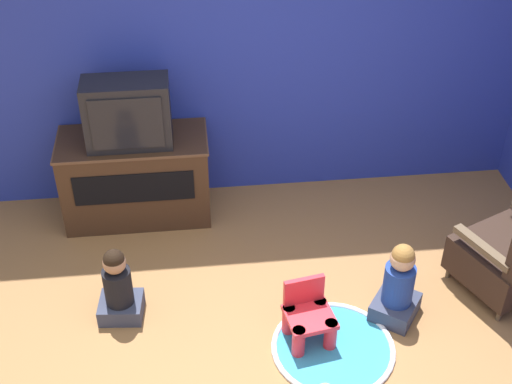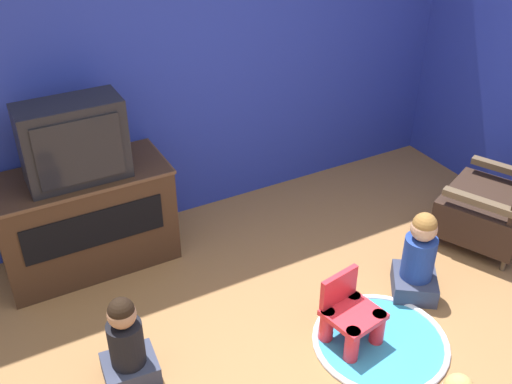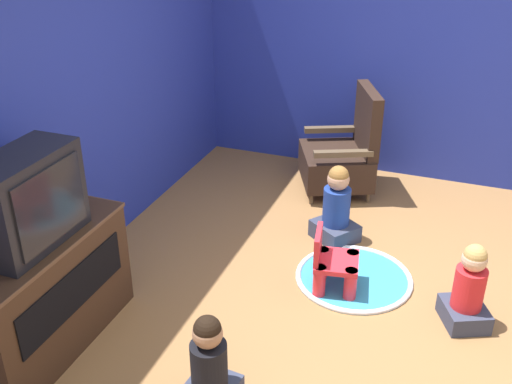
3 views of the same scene
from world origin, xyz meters
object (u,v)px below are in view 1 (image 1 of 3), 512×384
television (127,113)px  child_watching_left (398,286)px  tv_cabinet (136,176)px  yellow_kid_chair (308,318)px  child_watching_right (118,288)px

television → child_watching_left: (1.84, -1.33, -0.74)m
tv_cabinet → television: television is taller
tv_cabinet → yellow_kid_chair: tv_cabinet is taller
tv_cabinet → child_watching_right: (-0.10, -1.18, -0.12)m
television → yellow_kid_chair: (1.19, -1.47, -0.83)m
tv_cabinet → child_watching_left: tv_cabinet is taller
television → yellow_kid_chair: size_ratio=1.46×
tv_cabinet → child_watching_right: tv_cabinet is taller
yellow_kid_chair → child_watching_right: child_watching_right is taller
television → child_watching_right: (-0.10, -1.12, -0.76)m
child_watching_left → yellow_kid_chair: bearing=138.4°
child_watching_left → child_watching_right: bearing=119.6°
tv_cabinet → yellow_kid_chair: bearing=-52.3°
television → child_watching_right: television is taller
tv_cabinet → child_watching_right: bearing=-95.0°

